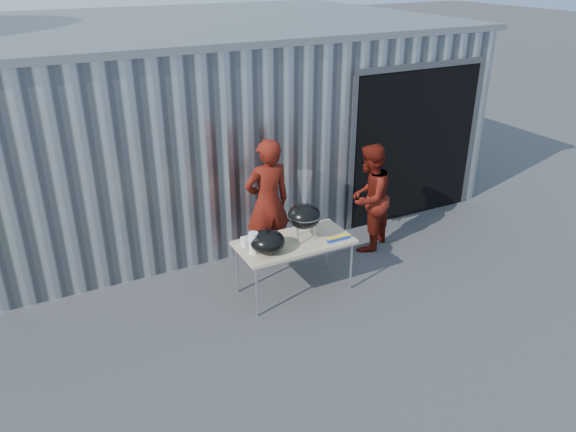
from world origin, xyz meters
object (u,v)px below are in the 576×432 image
person_cook (268,203)px  person_bystander (369,198)px  folding_table (294,244)px  kettle_grill (304,210)px

person_cook → person_bystander: size_ratio=1.14×
person_cook → person_bystander: (1.54, -0.29, -0.11)m
person_bystander → person_cook: bearing=-42.0°
folding_table → person_cook: bearing=87.3°
folding_table → person_bystander: bearing=20.6°
folding_table → person_cook: person_cook is taller
folding_table → kettle_grill: size_ratio=1.60×
person_cook → kettle_grill: bearing=96.1°
person_bystander → folding_table: bearing=-10.8°
folding_table → person_cook: size_ratio=0.80×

